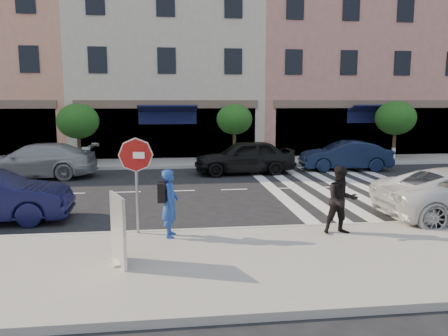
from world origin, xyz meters
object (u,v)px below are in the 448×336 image
photographer (170,203)px  car_far_mid (244,157)px  walker (341,200)px  car_far_left (35,161)px  stop_sign (136,164)px  poster_board (118,231)px  car_far_right (345,156)px

photographer → car_far_mid: size_ratio=0.35×
walker → car_far_left: bearing=134.5°
stop_sign → poster_board: stop_sign is taller
walker → poster_board: (-5.09, -1.39, -0.15)m
photographer → walker: size_ratio=0.98×
stop_sign → car_far_right: size_ratio=0.54×
walker → car_far_mid: bearing=93.3°
stop_sign → photographer: bearing=-6.2°
car_far_left → walker: bearing=48.4°
poster_board → car_far_right: (9.43, 11.69, -0.12)m
stop_sign → car_far_mid: stop_sign is taller
car_far_left → car_far_mid: 9.25m
walker → car_far_mid: (-0.68, 9.88, -0.19)m
photographer → walker: walker is taller
stop_sign → car_far_right: bearing=63.1°
photographer → car_far_right: 13.09m
poster_board → car_far_mid: 12.10m
car_far_mid → stop_sign: bearing=-28.4°
poster_board → car_far_mid: size_ratio=0.30×
car_far_right → stop_sign: bearing=-38.4°
stop_sign → car_far_left: size_ratio=0.45×
walker → poster_board: 5.28m
car_far_left → car_far_right: size_ratio=1.21×
walker → car_far_mid: 9.91m
photographer → stop_sign: bearing=73.1°
car_far_right → car_far_left: bearing=-83.2°
walker → car_far_mid: walker is taller
car_far_right → car_far_mid: bearing=-80.1°
stop_sign → photographer: size_ratio=1.44×
walker → car_far_left: size_ratio=0.32×
stop_sign → car_far_right: (9.21, 9.69, -1.15)m
poster_board → car_far_mid: bearing=47.0°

